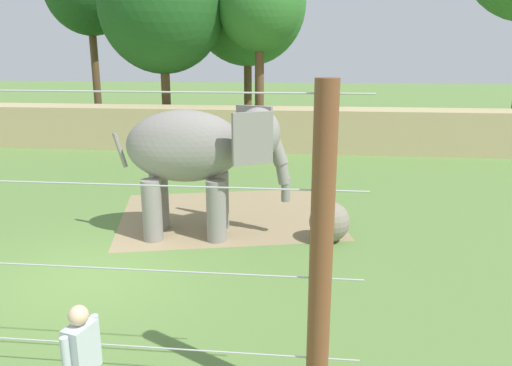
% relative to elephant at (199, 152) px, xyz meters
% --- Properties ---
extents(ground_plane, '(120.00, 120.00, 0.00)m').
position_rel_elephant_xyz_m(ground_plane, '(-1.63, -2.44, -2.02)').
color(ground_plane, '#5B7F3D').
extents(dirt_patch, '(6.52, 5.72, 0.01)m').
position_rel_elephant_xyz_m(dirt_patch, '(0.42, 1.48, -2.02)').
color(dirt_patch, '#937F5B').
rests_on(dirt_patch, ground).
extents(embankment_wall, '(36.00, 1.80, 1.85)m').
position_rel_elephant_xyz_m(embankment_wall, '(-1.63, 10.69, -1.10)').
color(embankment_wall, tan).
rests_on(embankment_wall, ground).
extents(elephant, '(4.12, 1.80, 3.06)m').
position_rel_elephant_xyz_m(elephant, '(0.00, 0.00, 0.00)').
color(elephant, gray).
rests_on(elephant, ground).
extents(enrichment_ball, '(0.94, 0.94, 0.94)m').
position_rel_elephant_xyz_m(enrichment_ball, '(3.06, -0.10, -1.55)').
color(enrichment_ball, gray).
rests_on(enrichment_ball, ground).
extents(tree_far_left, '(5.97, 5.97, 9.44)m').
position_rel_elephant_xyz_m(tree_far_left, '(-4.55, 13.19, 4.26)').
color(tree_far_left, brown).
rests_on(tree_far_left, ground).
extents(tree_left_of_centre, '(3.89, 3.89, 8.31)m').
position_rel_elephant_xyz_m(tree_left_of_centre, '(0.09, 13.27, 4.18)').
color(tree_left_of_centre, brown).
rests_on(tree_left_of_centre, ground).
extents(tree_far_right, '(6.37, 6.37, 10.11)m').
position_rel_elephant_xyz_m(tree_far_right, '(-0.97, 17.31, 4.73)').
color(tree_far_right, brown).
rests_on(tree_far_right, ground).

